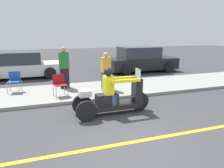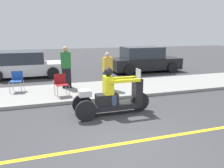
{
  "view_description": "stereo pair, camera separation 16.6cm",
  "coord_description": "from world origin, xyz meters",
  "px_view_note": "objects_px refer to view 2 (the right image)",
  "views": [
    {
      "loc": [
        -1.95,
        -4.21,
        2.5
      ],
      "look_at": [
        0.15,
        1.87,
        0.96
      ],
      "focal_mm": 35.0,
      "sensor_mm": 36.0,
      "label": 1
    },
    {
      "loc": [
        -1.79,
        -4.26,
        2.5
      ],
      "look_at": [
        0.15,
        1.87,
        0.96
      ],
      "focal_mm": 35.0,
      "sensor_mm": 36.0,
      "label": 2
    }
  ],
  "objects_px": {
    "folding_chair_curbside": "(61,83)",
    "folding_chair_set_back": "(17,79)",
    "motorcycle_trike": "(112,98)",
    "spectator_with_child": "(108,72)",
    "parked_car_lot_far": "(25,65)",
    "spectator_near_curb": "(66,68)",
    "parked_car_lot_right": "(144,60)"
  },
  "relations": [
    {
      "from": "motorcycle_trike",
      "to": "spectator_near_curb",
      "type": "height_order",
      "value": "spectator_near_curb"
    },
    {
      "from": "spectator_with_child",
      "to": "motorcycle_trike",
      "type": "bearing_deg",
      "value": -103.3
    },
    {
      "from": "folding_chair_set_back",
      "to": "folding_chair_curbside",
      "type": "relative_size",
      "value": 1.0
    },
    {
      "from": "spectator_with_child",
      "to": "parked_car_lot_far",
      "type": "relative_size",
      "value": 0.36
    },
    {
      "from": "spectator_near_curb",
      "to": "folding_chair_set_back",
      "type": "height_order",
      "value": "spectator_near_curb"
    },
    {
      "from": "spectator_with_child",
      "to": "parked_car_lot_far",
      "type": "bearing_deg",
      "value": 128.47
    },
    {
      "from": "spectator_with_child",
      "to": "folding_chair_curbside",
      "type": "distance_m",
      "value": 2.0
    },
    {
      "from": "parked_car_lot_right",
      "to": "motorcycle_trike",
      "type": "bearing_deg",
      "value": -122.75
    },
    {
      "from": "motorcycle_trike",
      "to": "folding_chair_set_back",
      "type": "distance_m",
      "value": 4.49
    },
    {
      "from": "folding_chair_set_back",
      "to": "parked_car_lot_right",
      "type": "relative_size",
      "value": 0.19
    },
    {
      "from": "motorcycle_trike",
      "to": "folding_chair_curbside",
      "type": "bearing_deg",
      "value": 122.52
    },
    {
      "from": "parked_car_lot_far",
      "to": "parked_car_lot_right",
      "type": "bearing_deg",
      "value": -2.86
    },
    {
      "from": "spectator_with_child",
      "to": "folding_chair_set_back",
      "type": "height_order",
      "value": "spectator_with_child"
    },
    {
      "from": "folding_chair_curbside",
      "to": "parked_car_lot_far",
      "type": "height_order",
      "value": "parked_car_lot_far"
    },
    {
      "from": "motorcycle_trike",
      "to": "spectator_near_curb",
      "type": "bearing_deg",
      "value": 107.26
    },
    {
      "from": "spectator_with_child",
      "to": "parked_car_lot_right",
      "type": "bearing_deg",
      "value": 48.35
    },
    {
      "from": "spectator_near_curb",
      "to": "parked_car_lot_far",
      "type": "bearing_deg",
      "value": 117.98
    },
    {
      "from": "parked_car_lot_far",
      "to": "spectator_with_child",
      "type": "bearing_deg",
      "value": -51.53
    },
    {
      "from": "spectator_with_child",
      "to": "folding_chair_set_back",
      "type": "relative_size",
      "value": 1.92
    },
    {
      "from": "spectator_near_curb",
      "to": "folding_chair_set_back",
      "type": "distance_m",
      "value": 2.03
    },
    {
      "from": "folding_chair_curbside",
      "to": "folding_chair_set_back",
      "type": "bearing_deg",
      "value": 144.76
    },
    {
      "from": "spectator_near_curb",
      "to": "spectator_with_child",
      "type": "distance_m",
      "value": 1.81
    },
    {
      "from": "motorcycle_trike",
      "to": "parked_car_lot_right",
      "type": "relative_size",
      "value": 0.55
    },
    {
      "from": "spectator_near_curb",
      "to": "parked_car_lot_right",
      "type": "bearing_deg",
      "value": 31.91
    },
    {
      "from": "spectator_near_curb",
      "to": "parked_car_lot_right",
      "type": "distance_m",
      "value": 6.19
    },
    {
      "from": "folding_chair_set_back",
      "to": "parked_car_lot_far",
      "type": "xyz_separation_m",
      "value": [
        0.08,
        3.61,
        0.06
      ]
    },
    {
      "from": "parked_car_lot_right",
      "to": "parked_car_lot_far",
      "type": "xyz_separation_m",
      "value": [
        -7.18,
        0.36,
        -0.06
      ]
    },
    {
      "from": "parked_car_lot_far",
      "to": "folding_chair_set_back",
      "type": "bearing_deg",
      "value": -91.2
    },
    {
      "from": "spectator_with_child",
      "to": "folding_chair_curbside",
      "type": "bearing_deg",
      "value": -170.36
    },
    {
      "from": "folding_chair_set_back",
      "to": "parked_car_lot_far",
      "type": "height_order",
      "value": "parked_car_lot_far"
    },
    {
      "from": "motorcycle_trike",
      "to": "spectator_with_child",
      "type": "xyz_separation_m",
      "value": [
        0.59,
        2.47,
        0.35
      ]
    },
    {
      "from": "spectator_near_curb",
      "to": "spectator_with_child",
      "type": "relative_size",
      "value": 1.14
    }
  ]
}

